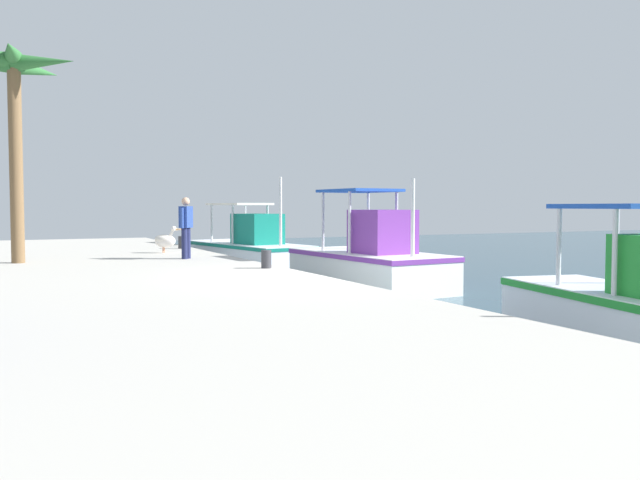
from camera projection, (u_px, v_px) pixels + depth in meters
quay_pier at (61, 310)px, 11.51m from camera, size 36.00×10.00×0.80m
fishing_boat_nearest at (248, 248)px, 24.76m from camera, size 6.80×3.21×3.24m
fishing_boat_second at (370, 261)px, 17.71m from camera, size 5.26×2.60×2.90m
fishing_boat_third at (638, 308)px, 10.21m from camera, size 5.46×2.70×2.90m
pelican at (165, 240)px, 19.98m from camera, size 0.68×0.92×0.82m
fisherman_standing at (186, 225)px, 17.71m from camera, size 0.48×0.43×1.66m
mooring_bollard_nearest at (182, 242)px, 22.05m from camera, size 0.23×0.23×0.42m
mooring_bollard_second at (266, 259)px, 15.04m from camera, size 0.23×0.23×0.41m
palm_tree at (15, 86)px, 16.24m from camera, size 3.20×2.86×5.31m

